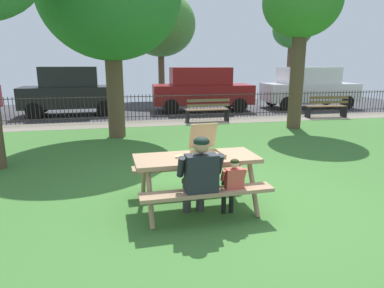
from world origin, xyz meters
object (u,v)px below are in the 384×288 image
at_px(picnic_table_foreground, 196,168).
at_px(tree_midground_left, 302,5).
at_px(pizza_slice_on_table, 180,156).
at_px(parked_car_center, 202,89).
at_px(adult_at_table, 199,175).
at_px(far_tree_midleft, 160,24).
at_px(park_bench_center, 207,110).
at_px(pizza_box_open, 206,148).
at_px(park_bench_right, 326,107).
at_px(far_tree_center, 292,32).
at_px(parked_car_right, 309,87).
at_px(child_at_table, 232,182).
at_px(parked_car_left, 71,91).

bearing_deg(picnic_table_foreground, tree_midground_left, 50.05).
xyz_separation_m(pizza_slice_on_table, parked_car_center, (2.87, 10.22, 0.23)).
height_order(adult_at_table, tree_midground_left, tree_midground_left).
xyz_separation_m(picnic_table_foreground, tree_midground_left, (4.63, 5.52, 3.27)).
relative_size(picnic_table_foreground, adult_at_table, 1.55).
bearing_deg(far_tree_midleft, tree_midground_left, -72.65).
height_order(park_bench_center, parked_car_center, parked_car_center).
xyz_separation_m(adult_at_table, parked_car_center, (2.70, 10.77, 0.35)).
bearing_deg(park_bench_center, pizza_box_open, -105.14).
relative_size(adult_at_table, parked_car_center, 0.26).
height_order(picnic_table_foreground, pizza_box_open, pizza_box_open).
distance_m(park_bench_right, far_tree_center, 9.32).
distance_m(tree_midground_left, far_tree_midleft, 10.48).
height_order(tree_midground_left, parked_car_right, tree_midground_left).
xyz_separation_m(park_bench_center, tree_midground_left, (2.49, -1.84, 3.45)).
bearing_deg(parked_car_center, far_tree_center, 36.54).
height_order(adult_at_table, far_tree_midleft, far_tree_midleft).
bearing_deg(adult_at_table, pizza_slice_on_table, 107.10).
relative_size(pizza_box_open, far_tree_center, 0.10).
bearing_deg(pizza_box_open, far_tree_center, 58.27).
distance_m(pizza_box_open, parked_car_right, 12.84).
height_order(picnic_table_foreground, child_at_table, child_at_table).
bearing_deg(parked_car_left, parked_car_right, 0.01).
relative_size(park_bench_right, parked_car_center, 0.36).
bearing_deg(far_tree_center, parked_car_left, -157.50).
height_order(pizza_box_open, adult_at_table, pizza_box_open).
distance_m(child_at_table, parked_car_right, 13.18).
bearing_deg(tree_midground_left, parked_car_right, 54.94).
bearing_deg(tree_midground_left, pizza_box_open, -129.25).
xyz_separation_m(park_bench_center, far_tree_midleft, (-0.63, 8.16, 3.85)).
bearing_deg(parked_car_right, child_at_table, -125.07).
bearing_deg(pizza_box_open, child_at_table, -68.55).
distance_m(picnic_table_foreground, parked_car_center, 10.60).
distance_m(pizza_slice_on_table, far_tree_midleft, 15.97).
bearing_deg(far_tree_center, park_bench_center, -132.92).
height_order(picnic_table_foreground, far_tree_center, far_tree_center).
relative_size(pizza_slice_on_table, child_at_table, 0.26).
xyz_separation_m(parked_car_center, parked_car_right, (5.32, 0.00, 0.00)).
distance_m(park_bench_right, parked_car_center, 5.32).
relative_size(park_bench_right, far_tree_midleft, 0.27).
relative_size(tree_midground_left, parked_car_right, 1.13).
distance_m(child_at_table, park_bench_right, 10.32).
height_order(pizza_slice_on_table, adult_at_table, adult_at_table).
relative_size(pizza_slice_on_table, adult_at_table, 0.19).
relative_size(picnic_table_foreground, pizza_slice_on_table, 8.21).
xyz_separation_m(parked_car_left, parked_car_center, (5.60, 0.00, -0.01)).
bearing_deg(adult_at_table, picnic_table_foreground, 81.91).
relative_size(child_at_table, park_bench_right, 0.53).
distance_m(adult_at_table, park_bench_right, 10.61).
xyz_separation_m(park_bench_right, parked_car_left, (-10.02, 2.90, 0.59)).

